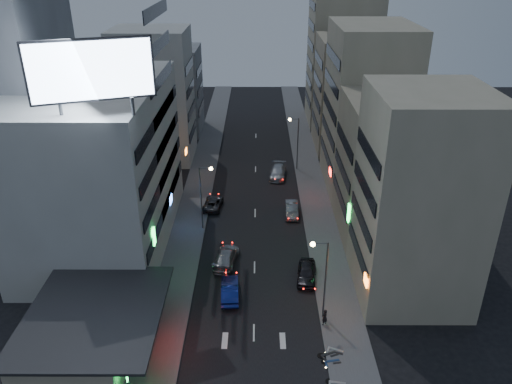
{
  "coord_description": "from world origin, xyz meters",
  "views": [
    {
      "loc": [
        0.31,
        -29.93,
        30.54
      ],
      "look_at": [
        0.14,
        19.66,
        6.12
      ],
      "focal_mm": 35.0,
      "sensor_mm": 36.0,
      "label": 1
    }
  ],
  "objects_px": {
    "parked_car_left": "(213,203)",
    "scooter_silver_b": "(345,345)",
    "road_car_silver": "(226,257)",
    "scooter_silver_a": "(347,377)",
    "road_car_blue": "(230,290)",
    "scooter_black_b": "(336,345)",
    "person": "(325,317)",
    "parked_car_right_near": "(307,273)",
    "parked_car_right_far": "(278,172)",
    "parked_car_right_mid": "(292,209)",
    "scooter_black_a": "(361,382)",
    "scooter_blue": "(340,353)"
  },
  "relations": [
    {
      "from": "parked_car_left",
      "to": "person",
      "type": "relative_size",
      "value": 2.94
    },
    {
      "from": "road_car_blue",
      "to": "scooter_silver_a",
      "type": "xyz_separation_m",
      "value": [
        9.59,
        -10.78,
        -0.06
      ]
    },
    {
      "from": "parked_car_right_near",
      "to": "scooter_black_b",
      "type": "bearing_deg",
      "value": -74.63
    },
    {
      "from": "parked_car_right_near",
      "to": "scooter_black_a",
      "type": "relative_size",
      "value": 2.69
    },
    {
      "from": "scooter_black_a",
      "to": "road_car_blue",
      "type": "bearing_deg",
      "value": 34.25
    },
    {
      "from": "road_car_silver",
      "to": "road_car_blue",
      "type": "bearing_deg",
      "value": 105.71
    },
    {
      "from": "road_car_silver",
      "to": "scooter_black_b",
      "type": "height_order",
      "value": "road_car_silver"
    },
    {
      "from": "parked_car_left",
      "to": "scooter_black_a",
      "type": "distance_m",
      "value": 32.66
    },
    {
      "from": "parked_car_right_far",
      "to": "road_car_silver",
      "type": "xyz_separation_m",
      "value": [
        -6.38,
        -22.4,
        0.01
      ]
    },
    {
      "from": "person",
      "to": "scooter_silver_a",
      "type": "bearing_deg",
      "value": 59.53
    },
    {
      "from": "parked_car_right_mid",
      "to": "road_car_blue",
      "type": "bearing_deg",
      "value": -111.23
    },
    {
      "from": "road_car_silver",
      "to": "scooter_silver_a",
      "type": "height_order",
      "value": "road_car_silver"
    },
    {
      "from": "parked_car_right_mid",
      "to": "parked_car_left",
      "type": "height_order",
      "value": "parked_car_right_mid"
    },
    {
      "from": "person",
      "to": "scooter_black_b",
      "type": "xyz_separation_m",
      "value": [
        0.55,
        -3.24,
        -0.19
      ]
    },
    {
      "from": "parked_car_left",
      "to": "scooter_silver_a",
      "type": "distance_m",
      "value": 31.81
    },
    {
      "from": "parked_car_right_mid",
      "to": "person",
      "type": "bearing_deg",
      "value": -83.73
    },
    {
      "from": "parked_car_left",
      "to": "road_car_silver",
      "type": "relative_size",
      "value": 0.88
    },
    {
      "from": "parked_car_right_far",
      "to": "scooter_silver_b",
      "type": "height_order",
      "value": "parked_car_right_far"
    },
    {
      "from": "road_car_blue",
      "to": "scooter_black_a",
      "type": "height_order",
      "value": "road_car_blue"
    },
    {
      "from": "person",
      "to": "parked_car_right_mid",
      "type": "bearing_deg",
      "value": -123.81
    },
    {
      "from": "road_car_blue",
      "to": "parked_car_right_far",
      "type": "bearing_deg",
      "value": -104.56
    },
    {
      "from": "road_car_blue",
      "to": "scooter_black_b",
      "type": "distance_m",
      "value": 11.79
    },
    {
      "from": "road_car_silver",
      "to": "person",
      "type": "xyz_separation_m",
      "value": [
        9.35,
        -9.82,
        0.15
      ]
    },
    {
      "from": "parked_car_right_far",
      "to": "scooter_black_a",
      "type": "xyz_separation_m",
      "value": [
        4.93,
        -39.35,
        -0.13
      ]
    },
    {
      "from": "parked_car_right_far",
      "to": "road_car_silver",
      "type": "distance_m",
      "value": 23.29
    },
    {
      "from": "parked_car_right_near",
      "to": "road_car_silver",
      "type": "distance_m",
      "value": 8.84
    },
    {
      "from": "road_car_blue",
      "to": "scooter_silver_b",
      "type": "xyz_separation_m",
      "value": [
        9.94,
        -7.4,
        -0.05
      ]
    },
    {
      "from": "parked_car_left",
      "to": "scooter_blue",
      "type": "distance_m",
      "value": 29.46
    },
    {
      "from": "person",
      "to": "scooter_blue",
      "type": "height_order",
      "value": "person"
    },
    {
      "from": "parked_car_left",
      "to": "scooter_blue",
      "type": "height_order",
      "value": "parked_car_left"
    },
    {
      "from": "person",
      "to": "scooter_blue",
      "type": "xyz_separation_m",
      "value": [
        0.74,
        -4.17,
        -0.24
      ]
    },
    {
      "from": "parked_car_right_near",
      "to": "scooter_blue",
      "type": "distance_m",
      "value": 11.27
    },
    {
      "from": "parked_car_left",
      "to": "scooter_silver_b",
      "type": "xyz_separation_m",
      "value": [
        13.06,
        -25.78,
        0.06
      ]
    },
    {
      "from": "road_car_blue",
      "to": "person",
      "type": "distance_m",
      "value": 9.6
    },
    {
      "from": "road_car_silver",
      "to": "scooter_silver_a",
      "type": "bearing_deg",
      "value": 130.79
    },
    {
      "from": "parked_car_right_mid",
      "to": "scooter_black_b",
      "type": "xyz_separation_m",
      "value": [
        2.21,
        -23.93,
        0.01
      ]
    },
    {
      "from": "road_car_silver",
      "to": "scooter_silver_b",
      "type": "xyz_separation_m",
      "value": [
        10.63,
        -13.09,
        -0.06
      ]
    },
    {
      "from": "person",
      "to": "scooter_silver_b",
      "type": "xyz_separation_m",
      "value": [
        1.28,
        -3.27,
        -0.21
      ]
    },
    {
      "from": "parked_car_right_near",
      "to": "parked_car_right_far",
      "type": "distance_m",
      "value": 25.33
    },
    {
      "from": "parked_car_right_far",
      "to": "scooter_silver_a",
      "type": "height_order",
      "value": "parked_car_right_far"
    },
    {
      "from": "road_car_blue",
      "to": "scooter_blue",
      "type": "xyz_separation_m",
      "value": [
        9.41,
        -8.29,
        -0.08
      ]
    },
    {
      "from": "scooter_blue",
      "to": "scooter_silver_b",
      "type": "height_order",
      "value": "scooter_silver_b"
    },
    {
      "from": "person",
      "to": "parked_car_right_near",
      "type": "bearing_deg",
      "value": -120.39
    },
    {
      "from": "parked_car_right_far",
      "to": "person",
      "type": "relative_size",
      "value": 3.27
    },
    {
      "from": "road_car_blue",
      "to": "scooter_black_a",
      "type": "distance_m",
      "value": 15.47
    },
    {
      "from": "person",
      "to": "scooter_silver_b",
      "type": "bearing_deg",
      "value": 72.95
    },
    {
      "from": "parked_car_right_near",
      "to": "parked_car_right_far",
      "type": "height_order",
      "value": "parked_car_right_near"
    },
    {
      "from": "parked_car_right_near",
      "to": "parked_car_left",
      "type": "relative_size",
      "value": 0.96
    },
    {
      "from": "parked_car_right_mid",
      "to": "scooter_silver_a",
      "type": "bearing_deg",
      "value": -82.92
    },
    {
      "from": "scooter_black_a",
      "to": "parked_car_right_near",
      "type": "bearing_deg",
      "value": 2.67
    }
  ]
}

